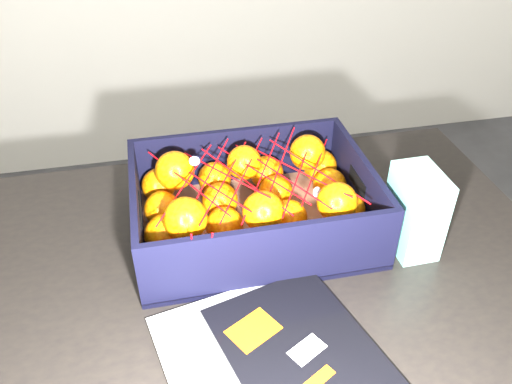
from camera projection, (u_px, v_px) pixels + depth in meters
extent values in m
cube|color=black|center=(240.00, 278.00, 0.95)|extent=(1.20, 0.80, 0.04)
cylinder|color=black|center=(9.00, 317.00, 1.36)|extent=(0.06, 0.06, 0.71)
cylinder|color=black|center=(403.00, 256.00, 1.55)|extent=(0.06, 0.06, 0.71)
cube|color=#BCBCB7|center=(269.00, 362.00, 0.78)|extent=(0.23, 0.29, 0.01)
cube|color=#BCBCB7|center=(240.00, 365.00, 0.77)|extent=(0.26, 0.32, 0.01)
cube|color=black|center=(301.00, 351.00, 0.78)|extent=(0.28, 0.33, 0.01)
cube|color=orange|center=(253.00, 330.00, 0.81)|extent=(0.09, 0.08, 0.00)
cube|color=white|center=(307.00, 350.00, 0.78)|extent=(0.06, 0.05, 0.00)
cube|color=brown|center=(253.00, 226.00, 1.03)|extent=(0.44, 0.33, 0.01)
cube|color=black|center=(237.00, 157.00, 1.12)|extent=(0.44, 0.01, 0.13)
cube|color=black|center=(273.00, 258.00, 0.87)|extent=(0.44, 0.01, 0.13)
cube|color=black|center=(137.00, 216.00, 0.96)|extent=(0.01, 0.31, 0.13)
cube|color=black|center=(360.00, 187.00, 1.03)|extent=(0.01, 0.31, 0.13)
sphere|color=orange|center=(167.00, 262.00, 0.89)|extent=(0.07, 0.07, 0.07)
sphere|color=orange|center=(165.00, 235.00, 0.95)|extent=(0.08, 0.08, 0.08)
sphere|color=orange|center=(162.00, 209.00, 1.01)|extent=(0.07, 0.07, 0.07)
sphere|color=orange|center=(159.00, 185.00, 1.07)|extent=(0.07, 0.07, 0.07)
sphere|color=orange|center=(233.00, 256.00, 0.90)|extent=(0.08, 0.08, 0.08)
sphere|color=orange|center=(225.00, 226.00, 0.97)|extent=(0.07, 0.07, 0.07)
sphere|color=orange|center=(220.00, 200.00, 1.03)|extent=(0.07, 0.07, 0.07)
sphere|color=orange|center=(215.00, 178.00, 1.09)|extent=(0.07, 0.07, 0.07)
sphere|color=orange|center=(299.00, 244.00, 0.93)|extent=(0.08, 0.08, 0.08)
sphere|color=orange|center=(289.00, 218.00, 0.99)|extent=(0.07, 0.07, 0.07)
sphere|color=orange|center=(276.00, 192.00, 1.05)|extent=(0.07, 0.07, 0.07)
sphere|color=orange|center=(267.00, 172.00, 1.11)|extent=(0.07, 0.07, 0.07)
sphere|color=orange|center=(359.00, 237.00, 0.94)|extent=(0.07, 0.07, 0.07)
sphere|color=orange|center=(345.00, 210.00, 1.00)|extent=(0.08, 0.08, 0.08)
sphere|color=orange|center=(329.00, 185.00, 1.07)|extent=(0.07, 0.07, 0.07)
sphere|color=orange|center=(320.00, 166.00, 1.13)|extent=(0.07, 0.07, 0.07)
sphere|color=orange|center=(185.00, 219.00, 0.89)|extent=(0.08, 0.08, 0.08)
sphere|color=orange|center=(175.00, 171.00, 1.01)|extent=(0.08, 0.08, 0.08)
sphere|color=orange|center=(263.00, 211.00, 0.91)|extent=(0.07, 0.07, 0.07)
sphere|color=orange|center=(244.00, 162.00, 1.03)|extent=(0.07, 0.07, 0.07)
sphere|color=orange|center=(337.00, 202.00, 0.93)|extent=(0.07, 0.07, 0.07)
sphere|color=orange|center=(308.00, 152.00, 1.06)|extent=(0.07, 0.07, 0.07)
cylinder|color=red|center=(186.00, 182.00, 0.95)|extent=(0.13, 0.23, 0.00)
cylinder|color=red|center=(206.00, 183.00, 0.95)|extent=(0.13, 0.23, 0.03)
cylinder|color=red|center=(224.00, 173.00, 0.96)|extent=(0.12, 0.23, 0.04)
cylinder|color=red|center=(244.00, 180.00, 0.96)|extent=(0.13, 0.23, 0.01)
cylinder|color=red|center=(261.00, 174.00, 0.97)|extent=(0.13, 0.23, 0.01)
cylinder|color=red|center=(280.00, 175.00, 0.97)|extent=(0.13, 0.23, 0.01)
cylinder|color=red|center=(299.00, 171.00, 0.97)|extent=(0.13, 0.23, 0.03)
cylinder|color=red|center=(316.00, 170.00, 0.98)|extent=(0.13, 0.23, 0.01)
cylinder|color=red|center=(186.00, 182.00, 0.95)|extent=(0.13, 0.23, 0.00)
cylinder|color=red|center=(206.00, 182.00, 0.95)|extent=(0.12, 0.23, 0.03)
cylinder|color=red|center=(225.00, 180.00, 0.95)|extent=(0.13, 0.23, 0.01)
cylinder|color=red|center=(243.00, 177.00, 0.96)|extent=(0.13, 0.23, 0.02)
cylinder|color=red|center=(262.00, 175.00, 0.96)|extent=(0.12, 0.23, 0.03)
cylinder|color=red|center=(279.00, 169.00, 0.98)|extent=(0.12, 0.23, 0.04)
cylinder|color=red|center=(299.00, 173.00, 0.97)|extent=(0.13, 0.23, 0.01)
cylinder|color=red|center=(315.00, 169.00, 0.99)|extent=(0.13, 0.23, 0.02)
cylinder|color=red|center=(192.00, 248.00, 0.84)|extent=(0.00, 0.03, 0.09)
cylinder|color=red|center=(211.00, 246.00, 0.84)|extent=(0.01, 0.04, 0.08)
cube|color=silver|center=(415.00, 211.00, 0.95)|extent=(0.07, 0.11, 0.16)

